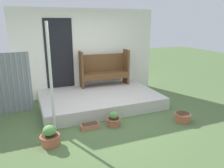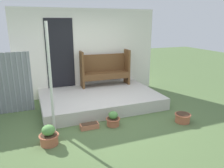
% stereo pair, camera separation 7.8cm
% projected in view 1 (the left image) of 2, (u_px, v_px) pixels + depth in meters
% --- Properties ---
extents(ground_plane, '(24.00, 24.00, 0.00)m').
position_uv_depth(ground_plane, '(108.00, 120.00, 5.11)').
color(ground_plane, '#516B3D').
extents(porch_slab, '(3.14, 2.08, 0.31)m').
position_uv_depth(porch_slab, '(100.00, 99.00, 6.04)').
color(porch_slab, beige).
rests_on(porch_slab, ground_plane).
extents(house_wall, '(4.34, 0.08, 2.60)m').
position_uv_depth(house_wall, '(87.00, 53.00, 6.66)').
color(house_wall, white).
rests_on(house_wall, ground_plane).
extents(support_post, '(0.06, 0.06, 2.24)m').
position_uv_depth(support_post, '(51.00, 80.00, 4.31)').
color(support_post, silver).
rests_on(support_post, ground_plane).
extents(bench, '(1.51, 0.45, 1.08)m').
position_uv_depth(bench, '(104.00, 68.00, 6.70)').
color(bench, brown).
rests_on(bench, porch_slab).
extents(flower_pot_left, '(0.37, 0.37, 0.39)m').
position_uv_depth(flower_pot_left, '(50.00, 137.00, 4.05)').
color(flower_pot_left, '#B26042').
rests_on(flower_pot_left, ground_plane).
extents(flower_pot_middle, '(0.32, 0.32, 0.33)m').
position_uv_depth(flower_pot_middle, '(114.00, 119.00, 4.82)').
color(flower_pot_middle, '#B26042').
rests_on(flower_pot_middle, ground_plane).
extents(flower_pot_right, '(0.37, 0.37, 0.21)m').
position_uv_depth(flower_pot_right, '(183.00, 117.00, 5.01)').
color(flower_pot_right, '#B26042').
rests_on(flower_pot_right, ground_plane).
extents(planter_box_rect, '(0.40, 0.18, 0.11)m').
position_uv_depth(planter_box_rect, '(90.00, 126.00, 4.70)').
color(planter_box_rect, '#C67251').
rests_on(planter_box_rect, ground_plane).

